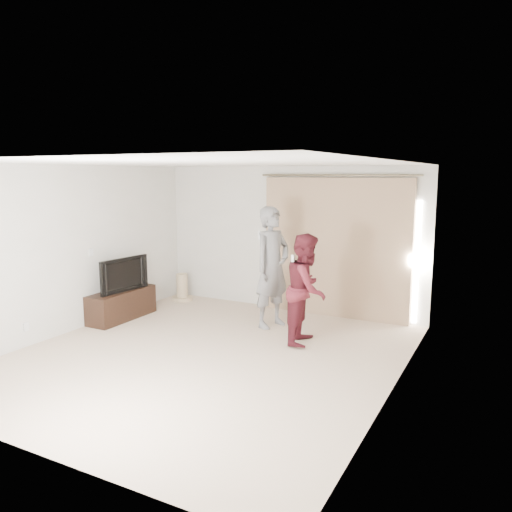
# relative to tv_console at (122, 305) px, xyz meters

# --- Properties ---
(floor) EXTENTS (5.50, 5.50, 0.00)m
(floor) POSITION_rel_tv_console_xyz_m (2.27, -0.82, -0.25)
(floor) COLOR beige
(floor) RESTS_ON ground
(wall_back) EXTENTS (5.00, 0.04, 2.60)m
(wall_back) POSITION_rel_tv_console_xyz_m (2.27, 1.93, 1.05)
(wall_back) COLOR silver
(wall_back) RESTS_ON ground
(wall_left) EXTENTS (0.04, 5.50, 2.60)m
(wall_left) POSITION_rel_tv_console_xyz_m (-0.23, -0.82, 1.05)
(wall_left) COLOR silver
(wall_left) RESTS_ON ground
(ceiling) EXTENTS (5.00, 5.50, 0.01)m
(ceiling) POSITION_rel_tv_console_xyz_m (2.27, -0.82, 2.35)
(ceiling) COLOR white
(ceiling) RESTS_ON wall_back
(curtain) EXTENTS (2.80, 0.11, 2.46)m
(curtain) POSITION_rel_tv_console_xyz_m (3.18, 1.86, 0.96)
(curtain) COLOR tan
(curtain) RESTS_ON ground
(tv_console) EXTENTS (0.45, 1.29, 0.50)m
(tv_console) POSITION_rel_tv_console_xyz_m (0.00, 0.00, 0.00)
(tv_console) COLOR black
(tv_console) RESTS_ON ground
(tv) EXTENTS (0.23, 1.01, 0.58)m
(tv) POSITION_rel_tv_console_xyz_m (0.00, -0.00, 0.54)
(tv) COLOR black
(tv) RESTS_ON tv_console
(scratching_post) EXTENTS (0.40, 0.40, 0.53)m
(scratching_post) POSITION_rel_tv_console_xyz_m (0.17, 1.52, -0.03)
(scratching_post) COLOR #C6AE88
(scratching_post) RESTS_ON ground
(person_man) EXTENTS (0.66, 0.82, 1.96)m
(person_man) POSITION_rel_tv_console_xyz_m (2.46, 0.82, 0.73)
(person_man) COLOR slate
(person_man) RESTS_ON ground
(person_woman) EXTENTS (0.71, 0.86, 1.62)m
(person_woman) POSITION_rel_tv_console_xyz_m (3.26, 0.33, 0.56)
(person_woman) COLOR #511620
(person_woman) RESTS_ON ground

